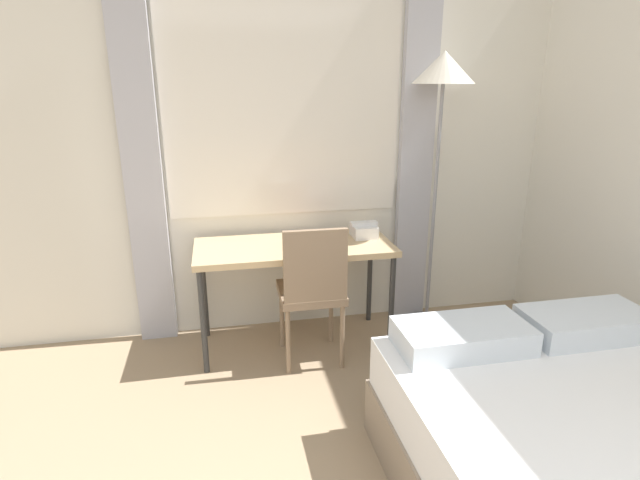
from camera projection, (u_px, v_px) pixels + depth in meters
name	position (u px, v px, depth m)	size (l,w,h in m)	color
wall_back_with_window	(283.00, 140.00, 3.39)	(4.82, 0.13, 2.70)	silver
desk	(294.00, 253.00, 3.27)	(1.28, 0.56, 0.72)	tan
desk_chair	(312.00, 286.00, 3.08)	(0.41, 0.41, 0.93)	#8C7259
standing_lamp	(442.00, 93.00, 3.23)	(0.40, 0.40, 1.93)	#4C4C51
telephone	(364.00, 230.00, 3.41)	(0.18, 0.18, 0.11)	white
book	(313.00, 242.00, 3.26)	(0.31, 0.27, 0.02)	maroon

